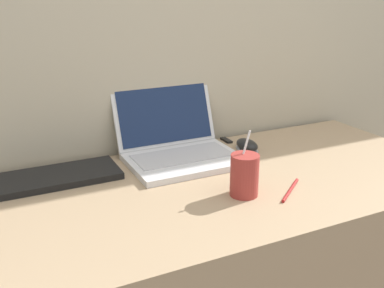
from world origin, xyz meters
The scene contains 7 objects.
desk centered at (0.00, 0.35, 0.37)m, with size 1.40×0.70×0.74m.
laptop centered at (-0.10, 0.58, 0.79)m, with size 0.36×0.34×0.23m.
drink_cup centered at (-0.05, 0.24, 0.80)m, with size 0.08×0.08×0.18m.
computer_mouse centered at (0.16, 0.54, 0.75)m, with size 0.07×0.11×0.04m.
external_keyboard centered at (-0.50, 0.57, 0.75)m, with size 0.37×0.17×0.02m.
usb_stick centered at (0.14, 0.66, 0.74)m, with size 0.02×0.06×0.01m.
pen centered at (0.08, 0.20, 0.74)m, with size 0.13×0.10×0.01m.
Camera 1 is at (-0.67, -0.71, 1.28)m, focal length 42.00 mm.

